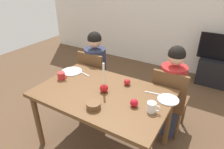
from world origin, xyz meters
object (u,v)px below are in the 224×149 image
object	(u,v)px
tv	(223,48)
mug_left	(61,76)
chair_right	(169,98)
apple_near_candle	(134,103)
chair_left	(95,76)
person_right_child	(170,93)
tv_stand	(216,72)
candle_centerpiece	(104,86)
mug_right	(152,107)
dining_table	(102,99)
bowl_walnuts	(94,105)
plate_right	(168,100)
person_left_child	(96,72)
plate_left	(72,71)
apple_by_left_plate	(127,82)

from	to	relation	value
tv	mug_left	bearing A→B (deg)	-123.86
chair_right	apple_near_candle	distance (m)	0.74
chair_left	person_right_child	world-z (taller)	person_right_child
tv_stand	tv	distance (m)	0.47
candle_centerpiece	mug_right	xyz separation A→B (m)	(0.55, -0.05, -0.02)
person_right_child	tv	size ratio (longest dim) A/B	1.48
dining_table	bowl_walnuts	xyz separation A→B (m)	(0.08, -0.27, 0.11)
tv_stand	mug_right	distance (m)	2.44
tv	plate_right	world-z (taller)	tv
person_left_child	bowl_walnuts	bearing A→B (deg)	-55.61
tv	plate_left	world-z (taller)	tv
tv	plate_right	bearing A→B (deg)	-99.32
chair_right	apple_by_left_plate	size ratio (longest dim) A/B	12.23
bowl_walnuts	tv_stand	bearing A→B (deg)	70.71
person_left_child	apple_near_candle	size ratio (longest dim) A/B	15.21
tv_stand	plate_right	distance (m)	2.18
bowl_walnuts	candle_centerpiece	bearing A→B (deg)	103.68
candle_centerpiece	apple_near_candle	xyz separation A→B (m)	(0.38, -0.07, -0.03)
mug_left	bowl_walnuts	bearing A→B (deg)	-21.93
apple_by_left_plate	tv	bearing A→B (deg)	67.91
mug_right	apple_by_left_plate	world-z (taller)	mug_right
plate_left	dining_table	bearing A→B (deg)	-18.41
dining_table	tv_stand	size ratio (longest dim) A/B	2.19
plate_right	bowl_walnuts	world-z (taller)	bowl_walnuts
person_right_child	bowl_walnuts	bearing A→B (deg)	-118.00
chair_right	tv_stand	distance (m)	1.76
candle_centerpiece	mug_left	distance (m)	0.58
plate_left	bowl_walnuts	world-z (taller)	bowl_walnuts
tv	mug_right	distance (m)	2.38
tv	apple_near_candle	distance (m)	2.43
tv	bowl_walnuts	distance (m)	2.72
person_right_child	bowl_walnuts	distance (m)	1.05
apple_near_candle	plate_right	bearing A→B (deg)	47.22
dining_table	plate_right	distance (m)	0.68
chair_left	plate_left	world-z (taller)	chair_left
tv	apple_by_left_plate	size ratio (longest dim) A/B	10.74
tv	bowl_walnuts	size ratio (longest dim) A/B	5.88
chair_right	plate_left	xyz separation A→B (m)	(-1.16, -0.41, 0.24)
person_left_child	mug_right	size ratio (longest dim) A/B	9.14
dining_table	plate_right	bearing A→B (deg)	18.56
chair_left	person_right_child	distance (m)	1.11
person_left_child	plate_right	bearing A→B (deg)	-19.84
plate_right	mug_right	distance (m)	0.27
chair_left	plate_left	size ratio (longest dim) A/B	3.51
chair_right	apple_by_left_plate	world-z (taller)	chair_right
person_left_child	tv_stand	distance (m)	2.28
person_left_child	candle_centerpiece	size ratio (longest dim) A/B	3.52
tv_stand	mug_right	bearing A→B (deg)	-100.20
plate_right	apple_by_left_plate	xyz separation A→B (m)	(-0.48, 0.05, 0.03)
plate_right	chair_right	bearing A→B (deg)	100.59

